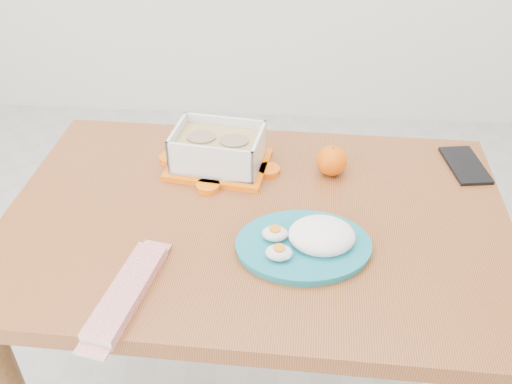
# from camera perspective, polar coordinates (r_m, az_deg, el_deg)

# --- Properties ---
(dining_table) EXTENTS (1.11, 0.76, 0.75)m
(dining_table) POSITION_cam_1_polar(r_m,az_deg,el_deg) (1.30, 0.00, -6.08)
(dining_table) COLOR #9D4E2C
(dining_table) RESTS_ON ground
(food_container) EXTENTS (0.25, 0.21, 0.10)m
(food_container) POSITION_cam_1_polar(r_m,az_deg,el_deg) (1.36, -3.82, 4.24)
(food_container) COLOR #FF6907
(food_container) RESTS_ON dining_table
(orange_fruit) EXTENTS (0.07, 0.07, 0.07)m
(orange_fruit) POSITION_cam_1_polar(r_m,az_deg,el_deg) (1.35, 7.61, 3.11)
(orange_fruit) COLOR orange
(orange_fruit) RESTS_ON dining_table
(rice_plate) EXTENTS (0.29, 0.29, 0.07)m
(rice_plate) POSITION_cam_1_polar(r_m,az_deg,el_deg) (1.14, 5.36, -4.80)
(rice_plate) COLOR teal
(rice_plate) RESTS_ON dining_table
(candy_bar) EXTENTS (0.10, 0.25, 0.02)m
(candy_bar) POSITION_cam_1_polar(r_m,az_deg,el_deg) (1.07, -12.78, -9.70)
(candy_bar) COLOR #B5090F
(candy_bar) RESTS_ON dining_table
(smartphone) EXTENTS (0.10, 0.17, 0.01)m
(smartphone) POSITION_cam_1_polar(r_m,az_deg,el_deg) (1.47, 20.19, 2.54)
(smartphone) COLOR black
(smartphone) RESTS_ON dining_table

